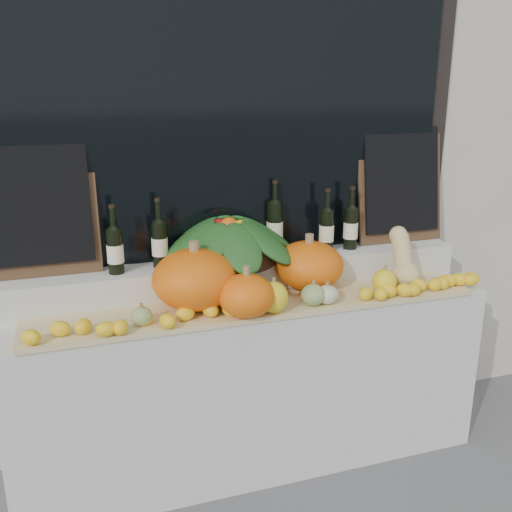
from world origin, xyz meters
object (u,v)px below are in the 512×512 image
produce_bowl (229,240)px  pumpkin_right (309,265)px  butternut_squash (403,262)px  wine_bottle_tall (275,227)px  pumpkin_left (195,279)px

produce_bowl → pumpkin_right: bearing=-21.2°
pumpkin_right → butternut_squash: size_ratio=1.18×
butternut_squash → pumpkin_right: bearing=167.2°
produce_bowl → wine_bottle_tall: size_ratio=1.89×
pumpkin_right → pumpkin_left: bearing=-172.8°
pumpkin_left → butternut_squash: size_ratio=1.33×
wine_bottle_tall → butternut_squash: bearing=-29.4°
butternut_squash → wine_bottle_tall: wine_bottle_tall is taller
pumpkin_right → produce_bowl: (-0.36, 0.14, 0.12)m
pumpkin_right → butternut_squash: (0.47, -0.11, 0.00)m
butternut_squash → wine_bottle_tall: 0.67m
produce_bowl → wine_bottle_tall: bearing=15.5°
pumpkin_left → wine_bottle_tall: size_ratio=1.03×
pumpkin_right → butternut_squash: 0.48m
butternut_squash → produce_bowl: 0.87m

